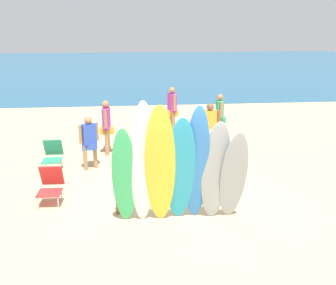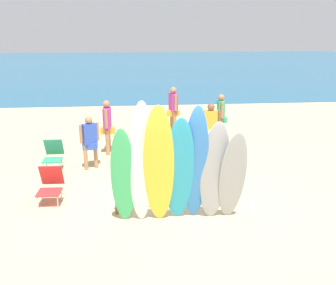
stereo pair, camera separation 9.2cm
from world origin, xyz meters
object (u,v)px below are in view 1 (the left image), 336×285
surfboard_grey_6 (234,176)px  beachgoer_strolling (210,125)px  beachgoer_near_rack (106,123)px  beachgoer_photographing (219,114)px  surfboard_teal_3 (180,171)px  surfboard_blue_4 (197,165)px  beachgoer_midbeach (89,139)px  beach_chair_blue (53,154)px  surfboard_green_0 (124,177)px  surfboard_yellow_2 (160,166)px  beach_chair_red (51,184)px  surfboard_grey_5 (216,172)px  beachgoer_by_water (172,107)px  surfboard_rack (176,189)px  surfboard_white_1 (143,164)px

surfboard_grey_6 → beachgoer_strolling: 4.24m
beachgoer_near_rack → beachgoer_photographing: beachgoer_near_rack is taller
surfboard_teal_3 → surfboard_blue_4: size_ratio=0.92×
surfboard_blue_4 → beachgoer_near_rack: size_ratio=1.52×
beachgoer_near_rack → beachgoer_midbeach: bearing=-14.7°
beachgoer_strolling → beach_chair_blue: beachgoer_strolling is taller
surfboard_green_0 → beach_chair_blue: bearing=123.1°
surfboard_yellow_2 → beachgoer_strolling: surfboard_yellow_2 is taller
surfboard_grey_6 → beach_chair_red: bearing=160.7°
surfboard_grey_5 → beachgoer_near_rack: size_ratio=1.30×
beachgoer_near_rack → beach_chair_red: size_ratio=2.02×
beach_chair_blue → surfboard_teal_3: bearing=-48.5°
surfboard_yellow_2 → beachgoer_by_water: size_ratio=1.50×
surfboard_rack → beachgoer_near_rack: size_ratio=1.55×
beachgoer_midbeach → beach_chair_red: (-0.68, -1.99, -0.42)m
surfboard_teal_3 → surfboard_grey_6: (1.05, -0.02, -0.15)m
surfboard_white_1 → beach_chair_blue: bearing=120.0°
surfboard_blue_4 → surfboard_grey_5: bearing=7.6°
surfboard_rack → beachgoer_by_water: (0.60, 6.20, 0.46)m
beachgoer_near_rack → beach_chair_blue: size_ratio=2.04×
surfboard_green_0 → beach_chair_red: bearing=146.0°
surfboard_white_1 → surfboard_teal_3: 0.73m
surfboard_green_0 → surfboard_teal_3: (1.07, -0.07, 0.11)m
surfboard_rack → beach_chair_blue: 4.21m
beachgoer_strolling → beach_chair_red: (-4.17, -2.92, -0.48)m
surfboard_rack → beach_chair_red: size_ratio=3.13×
beach_chair_blue → beachgoer_midbeach: bearing=-8.9°
surfboard_grey_5 → beachgoer_near_rack: surfboard_grey_5 is taller
surfboard_green_0 → surfboard_grey_5: (1.77, -0.04, 0.05)m
surfboard_blue_4 → surfboard_grey_5: size_ratio=1.17×
surfboard_grey_5 → beachgoer_strolling: (0.75, 4.16, -0.15)m
surfboard_grey_5 → surfboard_grey_6: surfboard_grey_5 is taller
surfboard_white_1 → beachgoer_photographing: bearing=58.9°
surfboard_blue_4 → beachgoer_strolling: bearing=79.0°
beachgoer_near_rack → beachgoer_photographing: (3.76, 1.16, -0.04)m
surfboard_grey_6 → surfboard_grey_5: bearing=171.1°
surfboard_teal_3 → beach_chair_blue: 4.65m
surfboard_grey_6 → beachgoer_midbeach: 4.51m
surfboard_rack → beach_chair_red: beach_chair_red is taller
surfboard_white_1 → beachgoer_photographing: size_ratio=1.62×
surfboard_green_0 → beachgoer_midbeach: bearing=109.1°
beachgoer_near_rack → surfboard_teal_3: bearing=22.0°
beachgoer_strolling → surfboard_blue_4: bearing=-98.9°
surfboard_blue_4 → beach_chair_blue: bearing=139.1°
surfboard_white_1 → beach_chair_red: size_ratio=3.13×
surfboard_teal_3 → beachgoer_by_water: surfboard_teal_3 is taller
beachgoer_strolling → beachgoer_midbeach: (-3.50, -0.93, -0.06)m
surfboard_grey_6 → beachgoer_midbeach: (-3.09, 3.28, -0.12)m
surfboard_rack → surfboard_yellow_2: size_ratio=1.01×
surfboard_teal_3 → surfboard_grey_5: 0.70m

